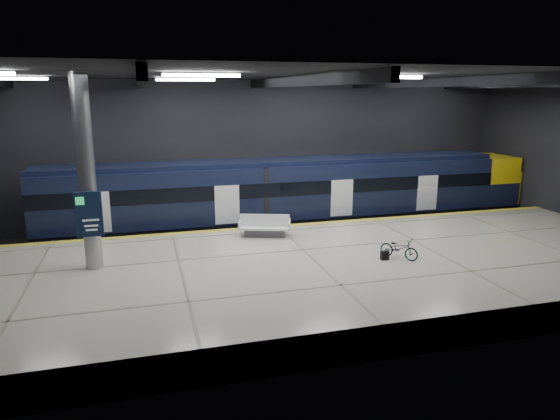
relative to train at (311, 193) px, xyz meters
name	(u,v)px	position (x,y,z in m)	size (l,w,h in m)	color
ground	(296,267)	(-2.56, -5.50, -2.06)	(30.00, 30.00, 0.00)	black
room_shell	(297,133)	(-2.56, -5.49, 3.66)	(30.10, 16.10, 8.05)	black
platform	(315,275)	(-2.56, -8.00, -1.51)	(30.00, 11.00, 1.10)	beige
safety_strip	(279,226)	(-2.56, -2.75, -0.95)	(30.00, 0.40, 0.01)	yellow
rails	(265,232)	(-2.56, 0.00, -1.98)	(30.00, 1.52, 0.16)	gray
train	(311,193)	(0.00, 0.00, 0.00)	(29.40, 2.84, 3.79)	black
bench	(265,228)	(-3.60, -4.19, -0.61)	(2.44, 1.61, 1.00)	#595B60
bicycle	(399,248)	(0.63, -8.54, -0.56)	(0.53, 1.53, 0.81)	#99999E
pannier_bag	(385,255)	(0.03, -8.54, -0.78)	(0.30, 0.18, 0.35)	black
info_column	(87,177)	(-10.56, -6.52, 2.40)	(0.90, 0.78, 6.90)	#9EA0A5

